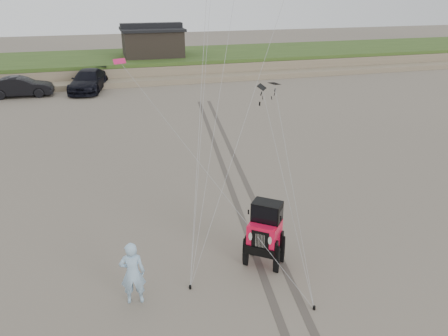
% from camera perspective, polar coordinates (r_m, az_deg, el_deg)
% --- Properties ---
extents(ground, '(160.00, 160.00, 0.00)m').
position_cam_1_polar(ground, '(14.37, 3.30, -14.16)').
color(ground, '#6B6054').
rests_on(ground, ground).
extents(dune_ridge, '(160.00, 14.25, 1.73)m').
position_cam_1_polar(dune_ridge, '(49.09, -11.61, 13.10)').
color(dune_ridge, '#7A6B54').
rests_on(dune_ridge, ground).
extents(cabin, '(6.40, 5.40, 3.35)m').
position_cam_1_polar(cabin, '(48.47, -9.34, 16.03)').
color(cabin, black).
rests_on(cabin, dune_ridge).
extents(truck_b, '(5.15, 1.97, 1.67)m').
position_cam_1_polar(truck_b, '(40.74, -25.00, 9.59)').
color(truck_b, black).
rests_on(truck_b, ground).
extents(truck_c, '(3.91, 6.63, 1.80)m').
position_cam_1_polar(truck_c, '(40.95, -17.30, 10.83)').
color(truck_c, black).
rests_on(truck_c, ground).
extents(jeep, '(4.61, 5.01, 1.78)m').
position_cam_1_polar(jeep, '(14.55, 5.29, -9.45)').
color(jeep, '#F60F3A').
rests_on(jeep, ground).
extents(man, '(0.78, 0.57, 2.00)m').
position_cam_1_polar(man, '(13.13, -11.85, -13.28)').
color(man, '#90BCDF').
rests_on(man, ground).
extents(stake_main, '(0.08, 0.08, 0.12)m').
position_cam_1_polar(stake_main, '(13.93, -4.45, -15.25)').
color(stake_main, black).
rests_on(stake_main, ground).
extents(stake_aux, '(0.08, 0.08, 0.12)m').
position_cam_1_polar(stake_aux, '(13.42, 11.69, -17.45)').
color(stake_aux, black).
rests_on(stake_aux, ground).
extents(tire_tracks, '(5.22, 29.74, 0.01)m').
position_cam_1_polar(tire_tracks, '(21.52, 1.33, -0.89)').
color(tire_tracks, '#4C443D').
rests_on(tire_tracks, ground).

